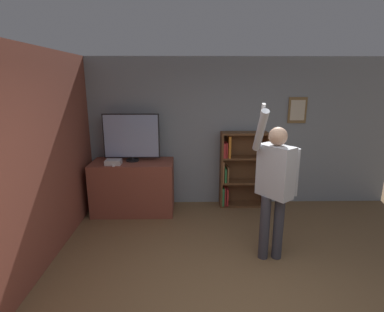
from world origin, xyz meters
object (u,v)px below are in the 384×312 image
Objects in this scene: television at (131,137)px; bookshelf at (239,170)px; game_console at (113,162)px; person at (275,181)px.

television is 2.03m from bookshelf.
game_console is 2.68m from person.
bookshelf is at bearing 5.79° from television.
person is (0.14, -1.74, 0.38)m from bookshelf.
game_console is 0.19× the size of bookshelf.
television is 0.52m from game_console.
bookshelf is at bearing 147.66° from person.
bookshelf is at bearing 10.68° from game_console.
game_console is at bearing -156.53° from person.
bookshelf is 0.68× the size of person.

